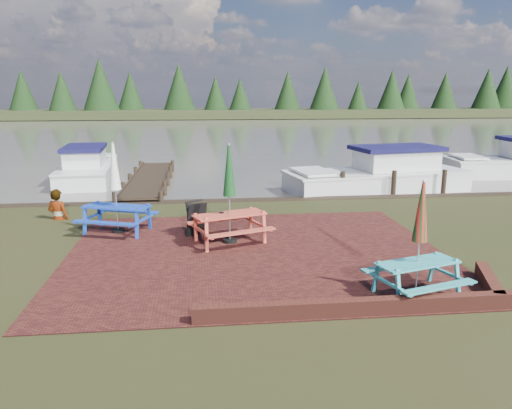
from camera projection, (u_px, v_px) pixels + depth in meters
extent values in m
plane|color=black|center=(261.00, 267.00, 11.10)|extent=(120.00, 120.00, 0.00)
cube|color=#341210|center=(256.00, 253.00, 12.07)|extent=(9.00, 7.50, 0.02)
cube|color=#4C1E16|center=(364.00, 307.00, 8.71)|extent=(6.00, 0.22, 0.30)
cube|color=#4C1E16|center=(489.00, 283.00, 9.79)|extent=(0.82, 1.77, 0.30)
cube|color=#434039|center=(213.00, 133.00, 46.95)|extent=(120.00, 60.00, 0.02)
cube|color=black|center=(208.00, 114.00, 74.93)|extent=(120.00, 10.00, 1.20)
cube|color=teal|center=(418.00, 263.00, 9.44)|extent=(1.71, 1.06, 0.04)
cube|color=teal|center=(440.00, 287.00, 8.96)|extent=(1.59, 0.67, 0.04)
cube|color=teal|center=(396.00, 266.00, 10.04)|extent=(1.59, 0.67, 0.04)
cube|color=teal|center=(387.00, 285.00, 9.25)|extent=(0.47, 1.35, 0.66)
cube|color=teal|center=(444.00, 274.00, 9.78)|extent=(0.47, 1.35, 0.66)
cylinder|color=black|center=(415.00, 293.00, 9.58)|extent=(0.32, 0.32, 0.09)
cylinder|color=#B2B2B7|center=(419.00, 240.00, 9.34)|extent=(0.03, 0.03, 2.22)
cone|color=red|center=(422.00, 212.00, 9.23)|extent=(0.28, 0.28, 1.11)
cube|color=#BC4230|center=(230.00, 215.00, 12.74)|extent=(1.96, 1.30, 0.04)
cube|color=#BC4230|center=(241.00, 232.00, 12.21)|extent=(1.80, 0.87, 0.04)
cube|color=#BC4230|center=(219.00, 220.00, 13.41)|extent=(1.80, 0.87, 0.04)
cube|color=#BC4230|center=(201.00, 233.00, 12.48)|extent=(0.63, 1.51, 0.75)
cube|color=#BC4230|center=(257.00, 225.00, 13.17)|extent=(0.63, 1.51, 0.75)
cylinder|color=black|center=(230.00, 241.00, 12.90)|extent=(0.37, 0.37, 0.10)
cylinder|color=#B2B2B7|center=(229.00, 195.00, 12.63)|extent=(0.04, 0.04, 2.54)
cone|color=#103D16|center=(229.00, 171.00, 12.49)|extent=(0.32, 0.32, 1.27)
cube|color=#1539A3|center=(117.00, 207.00, 13.69)|extent=(1.92, 1.27, 0.04)
cube|color=#1539A3|center=(104.00, 223.00, 13.11)|extent=(1.76, 0.84, 0.04)
cube|color=#1539A3|center=(129.00, 211.00, 14.39)|extent=(1.76, 0.84, 0.04)
cube|color=#1539A3|center=(92.00, 218.00, 13.95)|extent=(0.61, 1.49, 0.74)
cube|color=#1539A3|center=(143.00, 221.00, 13.59)|extent=(0.61, 1.49, 0.74)
cylinder|color=black|center=(118.00, 231.00, 13.84)|extent=(0.36, 0.36, 0.10)
cylinder|color=#B2B2B7|center=(115.00, 188.00, 13.58)|extent=(0.04, 0.04, 2.49)
cone|color=white|center=(114.00, 167.00, 13.44)|extent=(0.32, 0.32, 1.24)
cube|color=black|center=(196.00, 220.00, 13.36)|extent=(0.59, 0.50, 0.91)
cube|color=black|center=(196.00, 217.00, 13.66)|extent=(0.59, 0.50, 0.91)
cube|color=black|center=(196.00, 203.00, 13.42)|extent=(0.49, 0.35, 0.03)
cube|color=black|center=(150.00, 178.00, 21.84)|extent=(1.60, 9.00, 0.06)
cube|color=black|center=(133.00, 177.00, 21.74)|extent=(0.08, 9.00, 0.08)
cube|color=black|center=(167.00, 176.00, 21.91)|extent=(0.08, 9.00, 0.08)
cylinder|color=black|center=(115.00, 206.00, 17.44)|extent=(0.16, 0.16, 1.00)
cylinder|color=black|center=(161.00, 205.00, 17.61)|extent=(0.16, 0.16, 1.00)
cube|color=silver|center=(89.00, 174.00, 22.93)|extent=(2.62, 6.33, 0.88)
cube|color=silver|center=(88.00, 164.00, 22.82)|extent=(2.67, 6.46, 0.07)
cube|color=silver|center=(85.00, 157.00, 22.02)|extent=(1.73, 2.71, 0.75)
cube|color=#100E36|center=(84.00, 148.00, 21.92)|extent=(1.93, 3.09, 0.16)
cube|color=silver|center=(94.00, 155.00, 25.04)|extent=(1.89, 1.26, 0.09)
cube|color=silver|center=(376.00, 184.00, 20.43)|extent=(7.60, 3.71, 0.97)
cube|color=silver|center=(376.00, 172.00, 20.32)|extent=(7.75, 3.78, 0.08)
cube|color=silver|center=(396.00, 159.00, 20.45)|extent=(3.32, 2.30, 0.83)
cube|color=#100E36|center=(397.00, 148.00, 20.35)|extent=(3.78, 2.58, 0.17)
cube|color=silver|center=(314.00, 171.00, 19.54)|extent=(1.65, 2.33, 0.10)
cube|color=silver|center=(468.00, 156.00, 23.76)|extent=(1.33, 2.05, 0.10)
imported|color=gray|center=(56.00, 189.00, 15.06)|extent=(0.79, 0.65, 1.86)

